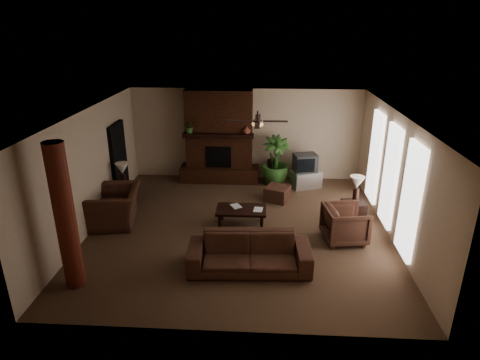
# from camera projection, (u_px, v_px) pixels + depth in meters

# --- Properties ---
(room_shell) EXTENTS (7.00, 7.00, 7.00)m
(room_shell) POSITION_uv_depth(u_px,v_px,m) (239.00, 174.00, 9.34)
(room_shell) COLOR brown
(room_shell) RESTS_ON ground
(fireplace) EXTENTS (2.40, 0.70, 2.80)m
(fireplace) POSITION_uv_depth(u_px,v_px,m) (219.00, 144.00, 12.47)
(fireplace) COLOR #4A2313
(fireplace) RESTS_ON ground
(windows) EXTENTS (0.08, 3.65, 2.35)m
(windows) POSITION_uv_depth(u_px,v_px,m) (390.00, 176.00, 9.35)
(windows) COLOR white
(windows) RESTS_ON ground
(log_column) EXTENTS (0.36, 0.36, 2.80)m
(log_column) POSITION_uv_depth(u_px,v_px,m) (65.00, 218.00, 7.27)
(log_column) COLOR maroon
(log_column) RESTS_ON ground
(doorway) EXTENTS (0.10, 1.00, 2.10)m
(doorway) POSITION_uv_depth(u_px,v_px,m) (119.00, 161.00, 11.33)
(doorway) COLOR black
(doorway) RESTS_ON ground
(ceiling_fan) EXTENTS (1.35, 1.35, 0.37)m
(ceiling_fan) POSITION_uv_depth(u_px,v_px,m) (257.00, 123.00, 9.19)
(ceiling_fan) COLOR #311F16
(ceiling_fan) RESTS_ON ceiling
(sofa) EXTENTS (2.46, 0.83, 0.95)m
(sofa) POSITION_uv_depth(u_px,v_px,m) (249.00, 248.00, 8.10)
(sofa) COLOR #4B2C20
(sofa) RESTS_ON ground
(armchair_left) EXTENTS (1.08, 1.46, 1.16)m
(armchair_left) POSITION_uv_depth(u_px,v_px,m) (114.00, 201.00, 9.95)
(armchair_left) COLOR #4B2C20
(armchair_left) RESTS_ON ground
(armchair_right) EXTENTS (0.96, 1.01, 0.92)m
(armchair_right) POSITION_uv_depth(u_px,v_px,m) (345.00, 222.00, 9.16)
(armchair_right) COLOR #4B2C20
(armchair_right) RESTS_ON ground
(coffee_table) EXTENTS (1.20, 0.70, 0.43)m
(coffee_table) POSITION_uv_depth(u_px,v_px,m) (241.00, 211.00, 9.91)
(coffee_table) COLOR black
(coffee_table) RESTS_ON ground
(ottoman) EXTENTS (0.78, 0.78, 0.40)m
(ottoman) POSITION_uv_depth(u_px,v_px,m) (277.00, 193.00, 11.34)
(ottoman) COLOR #4B2C20
(ottoman) RESTS_ON ground
(tv_stand) EXTENTS (0.97, 0.78, 0.50)m
(tv_stand) POSITION_uv_depth(u_px,v_px,m) (306.00, 179.00, 12.22)
(tv_stand) COLOR silver
(tv_stand) RESTS_ON ground
(tv) EXTENTS (0.74, 0.65, 0.52)m
(tv) POSITION_uv_depth(u_px,v_px,m) (305.00, 163.00, 12.06)
(tv) COLOR #333335
(tv) RESTS_ON tv_stand
(floor_vase) EXTENTS (0.34, 0.34, 0.77)m
(floor_vase) POSITION_uv_depth(u_px,v_px,m) (273.00, 168.00, 12.57)
(floor_vase) COLOR black
(floor_vase) RESTS_ON ground
(floor_plant) EXTENTS (1.27, 1.69, 0.84)m
(floor_plant) POSITION_uv_depth(u_px,v_px,m) (275.00, 172.00, 12.35)
(floor_plant) COLOR #335E25
(floor_plant) RESTS_ON ground
(side_table_left) EXTENTS (0.53, 0.53, 0.55)m
(side_table_left) POSITION_uv_depth(u_px,v_px,m) (125.00, 196.00, 10.99)
(side_table_left) COLOR black
(side_table_left) RESTS_ON ground
(lamp_left) EXTENTS (0.43, 0.43, 0.65)m
(lamp_left) POSITION_uv_depth(u_px,v_px,m) (122.00, 170.00, 10.76)
(lamp_left) COLOR #311F16
(lamp_left) RESTS_ON side_table_left
(side_table_right) EXTENTS (0.59, 0.59, 0.55)m
(side_table_right) POSITION_uv_depth(u_px,v_px,m) (353.00, 212.00, 10.07)
(side_table_right) COLOR black
(side_table_right) RESTS_ON ground
(lamp_right) EXTENTS (0.43, 0.43, 0.65)m
(lamp_right) POSITION_uv_depth(u_px,v_px,m) (357.00, 184.00, 9.83)
(lamp_right) COLOR #311F16
(lamp_right) RESTS_ON side_table_right
(mantel_plant) EXTENTS (0.49, 0.52, 0.33)m
(mantel_plant) POSITION_uv_depth(u_px,v_px,m) (190.00, 128.00, 12.08)
(mantel_plant) COLOR #335E25
(mantel_plant) RESTS_ON fireplace
(mantel_vase) EXTENTS (0.25, 0.26, 0.22)m
(mantel_vase) POSITION_uv_depth(u_px,v_px,m) (247.00, 130.00, 12.00)
(mantel_vase) COLOR brown
(mantel_vase) RESTS_ON fireplace
(book_a) EXTENTS (0.20, 0.13, 0.29)m
(book_a) POSITION_uv_depth(u_px,v_px,m) (232.00, 202.00, 9.89)
(book_a) COLOR #999999
(book_a) RESTS_ON coffee_table
(book_b) EXTENTS (0.21, 0.05, 0.29)m
(book_b) POSITION_uv_depth(u_px,v_px,m) (254.00, 204.00, 9.77)
(book_b) COLOR #999999
(book_b) RESTS_ON coffee_table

